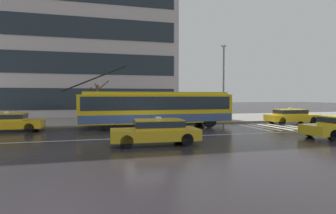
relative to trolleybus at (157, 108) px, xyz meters
The scene contains 20 objects.
ground_plane 4.28m from the trolleybus, 113.07° to the right, with size 160.00×160.00×0.00m, color #252125.
sidewalk_slab 6.94m from the trolleybus, 103.35° to the left, with size 80.00×10.00×0.14m, color gray.
crosswalk_stripe_edge_near 7.62m from the trolleybus, 15.85° to the right, with size 0.44×4.40×0.01m, color beige.
crosswalk_stripe_inner_a 8.47m from the trolleybus, 14.16° to the right, with size 0.44×4.40×0.01m, color beige.
crosswalk_stripe_center 9.33m from the trolleybus, 12.79° to the right, with size 0.44×4.40×0.01m, color beige.
crosswalk_stripe_inner_b 10.20m from the trolleybus, 11.66° to the right, with size 0.44×4.40×0.01m, color beige.
crosswalk_stripe_edge_far 11.08m from the trolleybus, 10.71° to the right, with size 0.44×4.40×0.01m, color beige.
lane_centre_line 5.34m from the trolleybus, 107.80° to the right, with size 72.00×0.14×0.01m, color silver.
trolleybus is the anchor object (origin of this frame).
taxi_ahead_of_bus 12.33m from the trolleybus, ahead, with size 4.66×1.99×1.39m.
taxi_oncoming_near 7.39m from the trolleybus, 102.46° to the right, with size 4.48×1.93×1.39m.
taxi_queued_behind_bus 10.37m from the trolleybus, behind, with size 4.33×1.86×1.39m.
bus_shelter 4.07m from the trolleybus, 107.58° to the left, with size 3.87×1.57×2.43m.
pedestrian_at_shelter 3.29m from the trolleybus, 62.96° to the left, with size 1.33×1.33×2.08m.
pedestrian_approaching_curb 5.05m from the trolleybus, 26.42° to the left, with size 1.24×1.24×1.96m.
pedestrian_walking_past 3.90m from the trolleybus, 109.06° to the left, with size 1.61×1.61×2.00m.
pedestrian_waiting_by_pole 4.88m from the trolleybus, 136.35° to the left, with size 1.51×1.51×2.01m.
street_lamp 7.62m from the trolleybus, 18.84° to the left, with size 0.60×0.32×6.95m.
street_tree_bare 6.05m from the trolleybus, 136.77° to the left, with size 1.63×1.98×3.67m.
office_tower_corner_left 20.25m from the trolleybus, 107.00° to the left, with size 20.46×12.59×23.58m.
Camera 1 is at (-2.92, -16.92, 2.43)m, focal length 29.30 mm.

